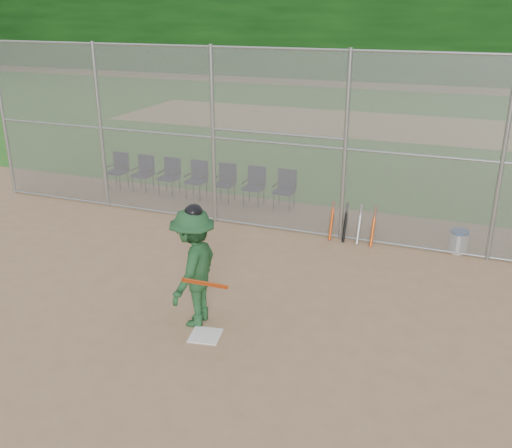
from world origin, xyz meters
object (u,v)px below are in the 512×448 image
(batter_at_plate, at_px, (194,267))
(chair_0, at_px, (117,171))
(home_plate, at_px, (205,335))
(water_cooler, at_px, (459,241))

(batter_at_plate, relative_size, chair_0, 2.09)
(home_plate, xyz_separation_m, batter_at_plate, (-0.33, 0.33, 0.96))
(batter_at_plate, height_order, chair_0, batter_at_plate)
(home_plate, distance_m, water_cooler, 5.90)
(home_plate, height_order, chair_0, chair_0)
(home_plate, distance_m, chair_0, 8.27)
(chair_0, bearing_deg, batter_at_plate, -47.07)
(water_cooler, relative_size, chair_0, 0.49)
(home_plate, bearing_deg, chair_0, 133.04)
(batter_at_plate, height_order, water_cooler, batter_at_plate)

